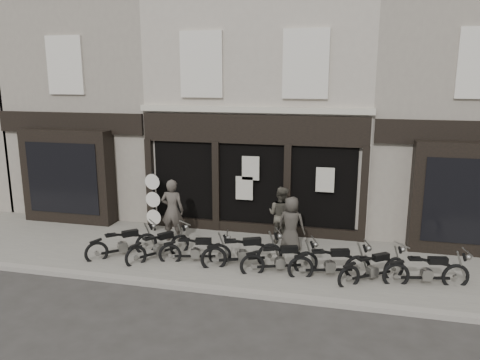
% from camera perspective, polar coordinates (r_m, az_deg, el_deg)
% --- Properties ---
extents(ground_plane, '(90.00, 90.00, 0.00)m').
position_cam_1_polar(ground_plane, '(12.63, -1.53, -11.07)').
color(ground_plane, '#2D2B28').
rests_on(ground_plane, ground).
extents(pavement, '(30.00, 4.20, 0.12)m').
position_cam_1_polar(pavement, '(13.41, -0.51, -9.33)').
color(pavement, slate).
rests_on(pavement, ground_plane).
extents(kerb, '(30.00, 0.25, 0.13)m').
position_cam_1_polar(kerb, '(11.51, -3.20, -13.20)').
color(kerb, gray).
rests_on(kerb, ground_plane).
extents(central_building, '(7.30, 6.22, 8.34)m').
position_cam_1_polar(central_building, '(17.40, 3.59, 9.35)').
color(central_building, '#ADA394').
rests_on(central_building, ground).
extents(neighbour_left, '(5.60, 6.73, 8.34)m').
position_cam_1_polar(neighbour_left, '(19.49, -15.39, 9.17)').
color(neighbour_left, gray).
rests_on(neighbour_left, ground).
extents(neighbour_right, '(5.60, 6.73, 8.34)m').
position_cam_1_polar(neighbour_right, '(17.39, 24.84, 8.08)').
color(neighbour_right, gray).
rests_on(neighbour_right, ground).
extents(motorcycle_0, '(1.66, 1.57, 0.99)m').
position_cam_1_polar(motorcycle_0, '(13.66, -14.09, -7.81)').
color(motorcycle_0, black).
rests_on(motorcycle_0, ground).
extents(motorcycle_1, '(1.40, 1.75, 0.97)m').
position_cam_1_polar(motorcycle_1, '(13.29, -9.83, -8.23)').
color(motorcycle_1, black).
rests_on(motorcycle_1, ground).
extents(motorcycle_2, '(1.96, 0.73, 0.95)m').
position_cam_1_polar(motorcycle_2, '(12.89, -5.41, -8.80)').
color(motorcycle_2, black).
rests_on(motorcycle_2, ground).
extents(motorcycle_3, '(2.08, 1.12, 1.06)m').
position_cam_1_polar(motorcycle_3, '(12.57, 0.38, -9.10)').
color(motorcycle_3, black).
rests_on(motorcycle_3, ground).
extents(motorcycle_4, '(1.95, 0.99, 0.98)m').
position_cam_1_polar(motorcycle_4, '(12.24, 4.93, -9.93)').
color(motorcycle_4, black).
rests_on(motorcycle_4, ground).
extents(motorcycle_5, '(2.06, 0.87, 1.01)m').
position_cam_1_polar(motorcycle_5, '(12.16, 10.95, -10.23)').
color(motorcycle_5, black).
rests_on(motorcycle_5, ground).
extents(motorcycle_6, '(1.72, 1.38, 0.95)m').
position_cam_1_polar(motorcycle_6, '(12.17, 15.89, -10.59)').
color(motorcycle_6, black).
rests_on(motorcycle_6, ground).
extents(motorcycle_7, '(2.06, 0.70, 1.00)m').
position_cam_1_polar(motorcycle_7, '(12.38, 21.84, -10.56)').
color(motorcycle_7, black).
rests_on(motorcycle_7, ground).
extents(man_left, '(0.72, 0.50, 1.92)m').
position_cam_1_polar(man_left, '(14.34, -8.24, -3.68)').
color(man_left, '#47403A').
rests_on(man_left, pavement).
extents(man_centre, '(1.03, 0.92, 1.74)m').
position_cam_1_polar(man_centre, '(14.10, 5.03, -4.26)').
color(man_centre, '#464238').
rests_on(man_centre, pavement).
extents(man_right, '(0.87, 0.65, 1.61)m').
position_cam_1_polar(man_right, '(13.46, 6.28, -5.39)').
color(man_right, '#37332E').
rests_on(man_right, pavement).
extents(advert_sign_post, '(0.51, 0.33, 2.08)m').
position_cam_1_polar(advert_sign_post, '(15.34, -10.50, -2.93)').
color(advert_sign_post, black).
rests_on(advert_sign_post, ground).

